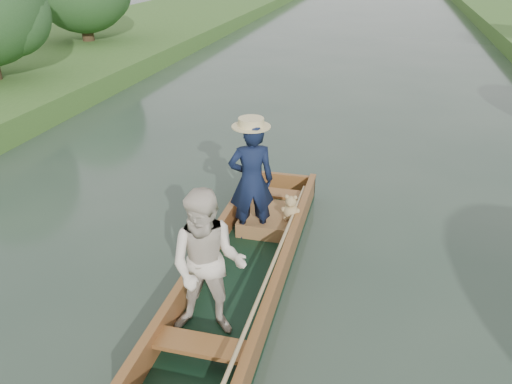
# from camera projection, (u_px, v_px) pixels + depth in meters

# --- Properties ---
(ground) EXTENTS (120.00, 120.00, 0.00)m
(ground) POSITION_uv_depth(u_px,v_px,m) (245.00, 277.00, 6.50)
(ground) COLOR #283D30
(ground) RESTS_ON ground
(punt) EXTENTS (1.12, 5.00, 1.84)m
(punt) POSITION_uv_depth(u_px,v_px,m) (237.00, 242.00, 6.12)
(punt) COLOR black
(punt) RESTS_ON ground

